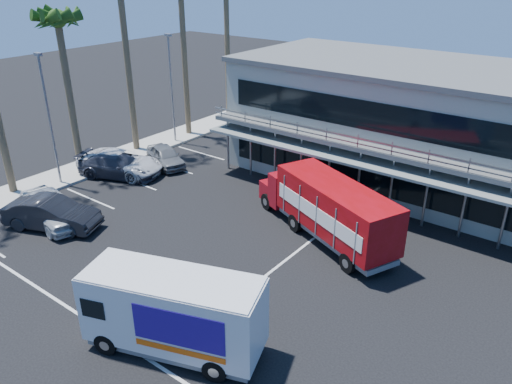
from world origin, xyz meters
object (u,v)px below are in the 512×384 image
Objects in this scene: red_truck at (327,207)px; parked_car_b at (52,214)px; white_van at (173,312)px; parked_car_a at (52,208)px.

parked_car_b is (-11.91, -7.76, -0.90)m from red_truck.
white_van is 1.33× the size of parked_car_b.
parked_car_b is at bearing 148.45° from white_van.
red_truck is 14.52m from parked_car_a.
red_truck is at bearing 69.02° from white_van.
parked_car_b is (-11.63, 2.50, -0.81)m from white_van.
white_van is 12.54m from parked_car_a.
red_truck reaches higher than parked_car_a.
parked_car_a is at bearing 33.00° from parked_car_b.
red_truck is 1.87× the size of parked_car_a.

